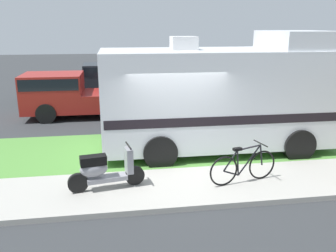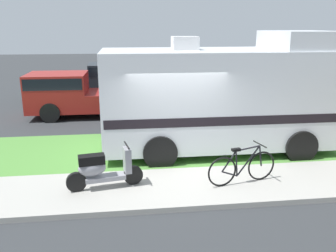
% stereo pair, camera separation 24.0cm
% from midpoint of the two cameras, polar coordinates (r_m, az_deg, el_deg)
% --- Properties ---
extents(ground_plane, '(80.00, 80.00, 0.00)m').
position_cam_midpoint_polar(ground_plane, '(9.37, 2.24, -6.95)').
color(ground_plane, '#2D3033').
extents(sidewalk, '(24.00, 2.00, 0.12)m').
position_cam_midpoint_polar(sidewalk, '(8.26, 3.63, -9.75)').
color(sidewalk, '#9E9B93').
rests_on(sidewalk, ground).
extents(grass_strip, '(24.00, 3.40, 0.08)m').
position_cam_midpoint_polar(grass_strip, '(10.73, 0.93, -3.68)').
color(grass_strip, '#4C8438').
rests_on(grass_strip, ground).
extents(motorhome_rv, '(6.60, 2.71, 3.47)m').
position_cam_midpoint_polar(motorhome_rv, '(10.47, 9.20, 4.78)').
color(motorhome_rv, silver).
rests_on(motorhome_rv, ground).
extents(scooter, '(1.69, 0.59, 0.97)m').
position_cam_midpoint_polar(scooter, '(8.01, -9.67, -6.78)').
color(scooter, black).
rests_on(scooter, ground).
extents(bicycle, '(1.69, 0.56, 0.91)m').
position_cam_midpoint_polar(bicycle, '(8.36, 12.58, -6.44)').
color(bicycle, black).
rests_on(bicycle, ground).
extents(pickup_truck_near, '(5.15, 2.15, 1.77)m').
position_cam_midpoint_polar(pickup_truck_near, '(15.03, -13.61, 5.11)').
color(pickup_truck_near, maroon).
rests_on(pickup_truck_near, ground).
extents(pickup_truck_far, '(5.07, 2.15, 1.76)m').
position_cam_midpoint_polar(pickup_truck_far, '(18.56, -11.14, 7.22)').
color(pickup_truck_far, '#1E2328').
rests_on(pickup_truck_far, ground).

